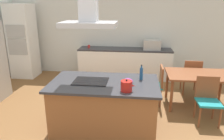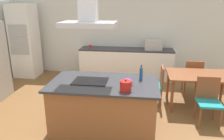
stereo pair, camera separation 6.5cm
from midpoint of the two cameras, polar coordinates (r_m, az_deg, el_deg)
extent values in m
plane|color=brown|center=(5.48, 0.94, -6.53)|extent=(16.00, 16.00, 0.00)
cube|color=silver|center=(6.81, 2.75, 10.01)|extent=(7.20, 0.10, 2.70)
cube|color=#995B33|center=(3.96, -1.61, -9.59)|extent=(1.79, 1.00, 0.86)
cube|color=#333338|center=(3.77, -1.67, -3.49)|extent=(1.89, 1.10, 0.04)
cube|color=black|center=(3.81, -5.25, -2.94)|extent=(0.60, 0.44, 0.01)
cylinder|color=#B21E19|center=(3.37, 4.18, -4.28)|extent=(0.18, 0.18, 0.17)
sphere|color=black|center=(3.33, 4.21, -2.73)|extent=(0.03, 0.03, 0.03)
cone|color=#B21E19|center=(3.36, 6.07, -4.22)|extent=(0.06, 0.03, 0.04)
cylinder|color=navy|center=(3.88, 8.19, -1.04)|extent=(0.06, 0.06, 0.22)
cylinder|color=navy|center=(3.84, 8.27, 0.82)|extent=(0.03, 0.03, 0.04)
cylinder|color=black|center=(3.83, 8.29, 1.22)|extent=(0.03, 0.03, 0.01)
ellipsoid|color=purple|center=(3.67, 4.61, -3.04)|extent=(0.18, 0.18, 0.10)
cube|color=white|center=(6.62, 4.01, 1.63)|extent=(2.79, 0.62, 0.86)
cube|color=#333338|center=(6.51, 4.10, 5.45)|extent=(2.79, 0.62, 0.04)
cube|color=#B2AFAA|center=(6.48, 11.17, 6.55)|extent=(0.50, 0.38, 0.28)
cylinder|color=red|center=(6.65, -5.48, 6.24)|extent=(0.08, 0.08, 0.09)
cube|color=white|center=(7.13, -21.83, 7.11)|extent=(0.70, 0.64, 2.20)
cube|color=#B2AFAA|center=(6.80, -23.50, 9.46)|extent=(0.56, 0.02, 0.36)
cube|color=#B2AFAA|center=(6.87, -23.05, 5.75)|extent=(0.56, 0.02, 0.48)
cube|color=brown|center=(5.03, 22.75, -1.28)|extent=(1.40, 0.90, 0.04)
cylinder|color=brown|center=(4.69, 15.97, -6.80)|extent=(0.06, 0.06, 0.71)
cylinder|color=brown|center=(5.37, 14.92, -3.59)|extent=(0.06, 0.06, 0.71)
cylinder|color=brown|center=(5.67, 27.45, -3.90)|extent=(0.06, 0.06, 0.71)
cube|color=teal|center=(4.47, 24.67, -8.00)|extent=(0.42, 0.42, 0.04)
cube|color=brown|center=(4.54, 24.39, -4.25)|extent=(0.42, 0.04, 0.44)
cylinder|color=brown|center=(4.47, 27.19, -11.58)|extent=(0.04, 0.04, 0.41)
cylinder|color=brown|center=(4.36, 22.65, -11.69)|extent=(0.04, 0.04, 0.41)
cylinder|color=brown|center=(4.77, 25.81, -9.54)|extent=(0.04, 0.04, 0.41)
cylinder|color=brown|center=(4.67, 21.56, -9.57)|extent=(0.04, 0.04, 0.41)
cube|color=teal|center=(4.96, 11.12, -4.15)|extent=(0.42, 0.42, 0.04)
cube|color=brown|center=(4.90, 13.50, -1.61)|extent=(0.04, 0.42, 0.44)
cylinder|color=brown|center=(4.87, 8.95, -7.31)|extent=(0.04, 0.04, 0.41)
cylinder|color=brown|center=(5.20, 8.88, -5.66)|extent=(0.04, 0.04, 0.41)
cylinder|color=brown|center=(4.90, 13.19, -7.44)|extent=(0.04, 0.04, 0.41)
cylinder|color=brown|center=(5.23, 12.85, -5.79)|extent=(0.04, 0.04, 0.41)
cube|color=teal|center=(5.81, 20.61, -1.74)|extent=(0.42, 0.42, 0.04)
cube|color=brown|center=(5.57, 21.28, -0.04)|extent=(0.42, 0.04, 0.44)
cylinder|color=brown|center=(6.01, 18.35, -3.15)|extent=(0.04, 0.04, 0.41)
cylinder|color=brown|center=(6.09, 21.68, -3.24)|extent=(0.04, 0.04, 0.41)
cylinder|color=brown|center=(5.68, 18.98, -4.41)|extent=(0.04, 0.04, 0.41)
cylinder|color=brown|center=(5.77, 22.49, -4.49)|extent=(0.04, 0.04, 0.41)
cube|color=#ADADB2|center=(3.59, -5.69, 11.96)|extent=(0.90, 0.55, 0.08)
camera|label=1|loc=(0.03, -89.55, 0.14)|focal=34.52mm
camera|label=2|loc=(0.03, 90.45, -0.14)|focal=34.52mm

